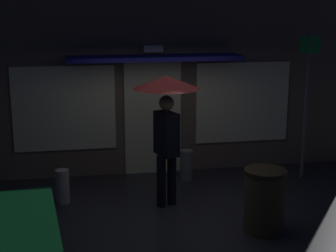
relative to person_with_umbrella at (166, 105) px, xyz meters
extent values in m
plane|color=#26262B|center=(0.05, -0.44, -1.69)|extent=(18.00, 18.00, 0.00)
cube|color=brown|center=(0.05, 1.91, 0.24)|extent=(8.81, 0.30, 3.85)
cube|color=beige|center=(0.05, 1.74, -0.59)|extent=(1.10, 0.04, 2.20)
cube|color=beige|center=(-1.63, 1.74, -0.34)|extent=(1.90, 0.04, 1.60)
cube|color=beige|center=(1.86, 1.74, -0.34)|extent=(1.90, 0.04, 1.60)
cube|color=white|center=(0.05, 1.66, 0.76)|extent=(0.36, 0.16, 0.12)
cube|color=navy|center=(0.05, 1.41, 0.61)|extent=(3.20, 0.70, 0.08)
cylinder|color=black|center=(0.10, 0.03, -1.25)|extent=(0.15, 0.15, 0.87)
cylinder|color=black|center=(-0.09, -0.03, -1.25)|extent=(0.15, 0.15, 0.87)
cube|color=black|center=(0.00, 0.00, -0.47)|extent=(0.38, 0.51, 0.70)
cube|color=silver|center=(-0.12, 0.04, -0.47)|extent=(0.06, 0.14, 0.56)
cube|color=navy|center=(-0.12, 0.04, -0.49)|extent=(0.04, 0.06, 0.45)
sphere|color=tan|center=(0.00, 0.00, 0.04)|extent=(0.24, 0.24, 0.24)
cylinder|color=slate|center=(0.00, 0.00, 0.02)|extent=(0.02, 0.02, 0.90)
cone|color=#4C0C0C|center=(0.00, 0.00, 0.37)|extent=(1.06, 1.06, 0.21)
cylinder|color=black|center=(-2.41, -1.61, -1.37)|extent=(0.66, 0.28, 0.64)
cylinder|color=#595B60|center=(2.83, 0.92, -0.29)|extent=(0.07, 0.07, 2.79)
cube|color=#198C33|center=(2.83, 0.90, 0.85)|extent=(0.40, 0.02, 0.30)
cylinder|color=slate|center=(0.60, 1.15, -1.40)|extent=(0.24, 0.24, 0.58)
cylinder|color=#B2A899|center=(-1.69, 0.41, -1.40)|extent=(0.22, 0.22, 0.58)
cylinder|color=#473823|center=(1.21, -1.25, -1.25)|extent=(0.58, 0.58, 0.88)
cylinder|color=black|center=(1.21, -1.25, -0.77)|extent=(0.61, 0.61, 0.06)
camera|label=1|loc=(-1.43, -7.81, 1.53)|focal=54.48mm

